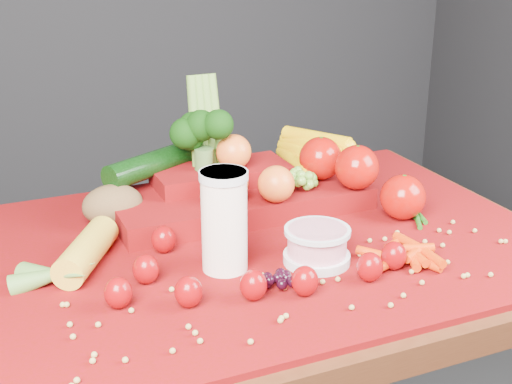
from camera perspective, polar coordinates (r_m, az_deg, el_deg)
name	(u,v)px	position (r m, az deg, el deg)	size (l,w,h in m)	color
table	(260,290)	(1.38, 0.33, -7.84)	(1.10, 0.80, 0.75)	#37190C
red_cloth	(260,242)	(1.34, 0.34, -4.05)	(1.05, 0.75, 0.01)	#67030E
milk_glass	(224,217)	(1.19, -2.56, -2.05)	(0.08, 0.08, 0.18)	white
yogurt_bowl	(317,244)	(1.24, 4.90, -4.19)	(0.12, 0.12, 0.06)	silver
strawberry_scatter	(225,270)	(1.16, -2.54, -6.23)	(0.54, 0.28, 0.05)	#930500
dark_grape_cluster	(275,280)	(1.16, 1.53, -7.05)	(0.06, 0.05, 0.03)	black
soybean_scatter	(310,284)	(1.17, 4.33, -7.39)	(0.84, 0.24, 0.01)	tan
corn_ear	(64,267)	(1.22, -15.10, -5.84)	(0.26, 0.27, 0.06)	yellow
potato	(113,205)	(1.41, -11.38, -1.03)	(0.12, 0.09, 0.08)	brown
baby_carrot_pile	(398,255)	(1.26, 11.26, -4.93)	(0.17, 0.17, 0.03)	red
green_bean_pile	(407,212)	(1.47, 11.96, -1.61)	(0.14, 0.12, 0.01)	#1E5D15
produce_mound	(259,179)	(1.46, 0.24, 1.02)	(0.59, 0.38, 0.27)	#67030E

